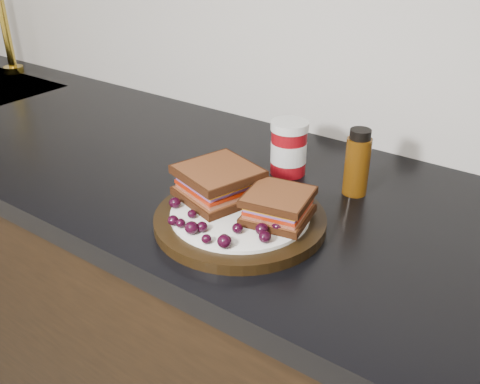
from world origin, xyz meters
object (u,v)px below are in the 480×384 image
Objects in this scene: plate at (240,220)px; sandwich_left at (218,183)px; condiment_jar at (289,148)px; oil_bottle at (357,162)px.

sandwich_left reaches higher than plate.
oil_bottle is at bearing 0.03° from condiment_jar.
plate is at bearing -116.33° from oil_bottle.
plate is 2.29× the size of oil_bottle.
sandwich_left is 0.19m from condiment_jar.
condiment_jar is at bearing 99.96° from plate.
oil_bottle reaches higher than sandwich_left.
condiment_jar is (0.02, 0.19, 0.00)m from sandwich_left.
condiment_jar is (-0.04, 0.21, 0.04)m from plate.
plate is at bearing -80.04° from condiment_jar.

